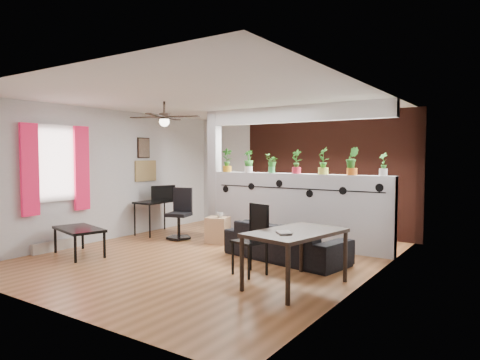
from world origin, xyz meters
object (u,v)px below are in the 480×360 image
object	(u,v)px
potted_plant_1	(249,161)
potted_plant_6	(383,163)
potted_plant_0	(227,159)
cube_shelf	(218,230)
office_chair	(180,217)
computer_desk	(157,204)
coffee_table	(79,231)
folding_chair	(254,233)
potted_plant_2	(272,163)
dining_table	(296,237)
ceiling_fan	(164,118)
potted_plant_4	(323,160)
potted_plant_5	(352,160)
sofa	(285,242)
potted_plant_3	(297,161)
cup	(220,215)

from	to	relation	value
potted_plant_1	potted_plant_6	world-z (taller)	potted_plant_1
potted_plant_0	potted_plant_1	world-z (taller)	potted_plant_0
cube_shelf	office_chair	bearing A→B (deg)	172.52
computer_desk	coffee_table	distance (m)	2.24
potted_plant_0	folding_chair	xyz separation A→B (m)	(1.93, -2.03, -1.02)
potted_plant_2	folding_chair	bearing A→B (deg)	-66.59
dining_table	coffee_table	world-z (taller)	dining_table
ceiling_fan	potted_plant_6	distance (m)	3.73
potted_plant_1	potted_plant_4	size ratio (longest dim) A/B	0.89
potted_plant_5	sofa	xyz separation A→B (m)	(-0.72, -1.05, -1.32)
potted_plant_3	potted_plant_4	bearing A→B (deg)	0.00
ceiling_fan	potted_plant_2	world-z (taller)	ceiling_fan
potted_plant_5	potted_plant_1	bearing A→B (deg)	-180.00
ceiling_fan	folding_chair	size ratio (longest dim) A/B	1.20
coffee_table	cube_shelf	bearing A→B (deg)	58.35
potted_plant_0	potted_plant_2	distance (m)	1.05
ceiling_fan	cube_shelf	world-z (taller)	ceiling_fan
potted_plant_0	cube_shelf	size ratio (longest dim) A/B	0.97
computer_desk	folding_chair	size ratio (longest dim) A/B	1.00
cup	potted_plant_1	bearing A→B (deg)	65.54
potted_plant_2	coffee_table	xyz separation A→B (m)	(-2.17, -2.74, -1.13)
potted_plant_3	folding_chair	xyz separation A→B (m)	(0.35, -2.03, -1.00)
potted_plant_5	potted_plant_6	distance (m)	0.53
office_chair	potted_plant_1	bearing A→B (deg)	31.19
ceiling_fan	dining_table	world-z (taller)	ceiling_fan
ceiling_fan	coffee_table	world-z (taller)	ceiling_fan
sofa	folding_chair	size ratio (longest dim) A/B	1.96
potted_plant_3	cube_shelf	xyz separation A→B (m)	(-1.38, -0.60, -1.34)
potted_plant_5	cup	distance (m)	2.67
ceiling_fan	potted_plant_0	bearing A→B (deg)	89.36
sofa	dining_table	size ratio (longest dim) A/B	1.36
potted_plant_3	cup	world-z (taller)	potted_plant_3
potted_plant_1	dining_table	world-z (taller)	potted_plant_1
ceiling_fan	cube_shelf	bearing A→B (deg)	79.44
potted_plant_4	office_chair	size ratio (longest dim) A/B	0.48
potted_plant_0	potted_plant_1	distance (m)	0.53
ceiling_fan	dining_table	bearing A→B (deg)	-9.24
computer_desk	potted_plant_5	bearing A→B (deg)	7.39
coffee_table	sofa	bearing A→B (deg)	29.15
cup	folding_chair	distance (m)	2.21
office_chair	folding_chair	world-z (taller)	office_chair
coffee_table	computer_desk	bearing A→B (deg)	99.21
potted_plant_3	folding_chair	world-z (taller)	potted_plant_3
dining_table	sofa	bearing A→B (deg)	122.96
potted_plant_5	computer_desk	distance (m)	4.25
potted_plant_6	computer_desk	distance (m)	4.75
potted_plant_4	coffee_table	bearing A→B (deg)	-139.64
ceiling_fan	cube_shelf	xyz separation A→B (m)	(0.22, 1.20, -2.07)
potted_plant_1	cube_shelf	distance (m)	1.50
potted_plant_0	dining_table	distance (m)	3.63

